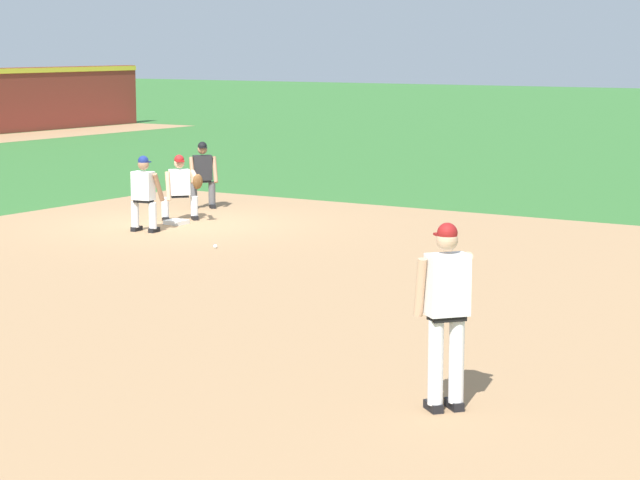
# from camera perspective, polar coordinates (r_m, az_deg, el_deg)

# --- Properties ---
(ground_plane) EXTENTS (160.00, 160.00, 0.00)m
(ground_plane) POSITION_cam_1_polar(r_m,az_deg,el_deg) (24.94, -6.58, 0.72)
(ground_plane) COLOR #336B2D
(infield_dirt_patch) EXTENTS (18.00, 18.00, 0.01)m
(infield_dirt_patch) POSITION_cam_1_polar(r_m,az_deg,el_deg) (18.50, -2.53, -2.10)
(infield_dirt_patch) COLOR #A87F56
(infield_dirt_patch) RESTS_ON ground
(first_base_bag) EXTENTS (0.38, 0.38, 0.09)m
(first_base_bag) POSITION_cam_1_polar(r_m,az_deg,el_deg) (24.93, -6.59, 0.82)
(first_base_bag) COLOR white
(first_base_bag) RESTS_ON ground
(baseball) EXTENTS (0.07, 0.07, 0.07)m
(baseball) POSITION_cam_1_polar(r_m,az_deg,el_deg) (21.93, -4.81, -0.29)
(baseball) COLOR white
(baseball) RESTS_ON ground
(pitcher) EXTENTS (0.85, 0.54, 1.86)m
(pitcher) POSITION_cam_1_polar(r_m,az_deg,el_deg) (12.13, 5.82, -2.94)
(pitcher) COLOR black
(pitcher) RESTS_ON ground
(first_baseman) EXTENTS (0.71, 1.09, 1.34)m
(first_baseman) POSITION_cam_1_polar(r_m,az_deg,el_deg) (25.34, -6.37, 2.52)
(first_baseman) COLOR black
(first_baseman) RESTS_ON ground
(baserunner) EXTENTS (0.49, 0.62, 1.46)m
(baserunner) POSITION_cam_1_polar(r_m,az_deg,el_deg) (23.90, -8.06, 2.25)
(baserunner) COLOR black
(baserunner) RESTS_ON ground
(umpire) EXTENTS (0.67, 0.67, 1.46)m
(umpire) POSITION_cam_1_polar(r_m,az_deg,el_deg) (27.20, -5.39, 3.10)
(umpire) COLOR black
(umpire) RESTS_ON ground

